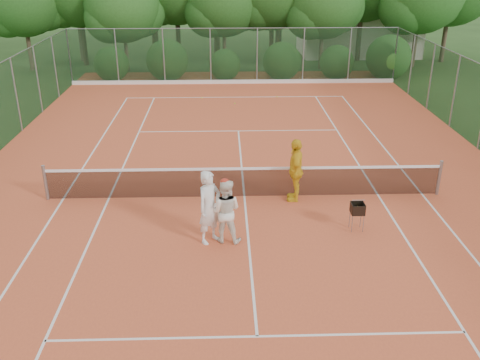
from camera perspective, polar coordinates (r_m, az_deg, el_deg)
The scene contains 13 objects.
ground at distance 16.31m, azimuth 0.47°, elevation -1.86°, with size 120.00×120.00×0.00m, color #224117.
clay_court at distance 16.30m, azimuth 0.47°, elevation -1.83°, with size 18.00×36.00×0.02m, color #D55A31.
club_building at distance 40.27m, azimuth 12.43°, elevation 15.14°, with size 8.00×5.00×3.00m, color beige.
tennis_net at distance 16.09m, azimuth 0.47°, elevation -0.15°, with size 11.97×0.10×1.10m.
player_white at distance 13.49m, azimuth -3.28°, elevation -2.92°, with size 0.71×0.46×1.94m, color white.
player_center_grp at distance 13.55m, azimuth -1.60°, elevation -3.29°, with size 0.94×0.79×1.74m.
player_yellow at distance 15.84m, azimuth 5.96°, elevation 1.08°, with size 1.12×0.47×1.92m, color gold.
ball_hopper at distance 14.51m, azimuth 12.43°, elevation -3.04°, with size 0.34×0.34×0.77m.
stray_ball_a at distance 27.35m, azimuth -4.09°, elevation 8.75°, with size 0.07×0.07×0.07m, color #DDEF37.
stray_ball_b at distance 26.23m, azimuth -0.55°, elevation 8.17°, with size 0.07×0.07×0.07m, color #AFC72E.
stray_ball_c at distance 27.51m, azimuth 3.97°, elevation 8.84°, with size 0.07×0.07×0.07m, color #D7E635.
court_markings at distance 16.30m, azimuth 0.47°, elevation -1.79°, with size 11.03×23.83×0.01m.
fence_back at distance 30.23m, azimuth -0.66°, elevation 13.07°, with size 18.07×0.07×3.00m.
Camera 1 is at (-0.60, -14.73, 6.98)m, focal length 40.00 mm.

